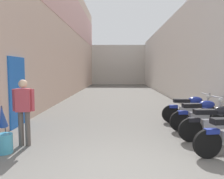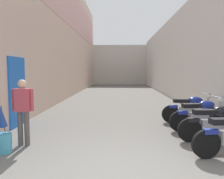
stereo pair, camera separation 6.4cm
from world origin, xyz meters
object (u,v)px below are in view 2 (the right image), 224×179
at_px(umbrella_leaning, 2,116).
at_px(pedestrian_by_doorway, 23,107).
at_px(motorcycle_second, 215,122).
at_px(motorcycle_fourth, 190,108).
at_px(water_jug_beside_first, 4,143).
at_px(motorcycle_third, 201,114).

bearing_deg(umbrella_leaning, pedestrian_by_doorway, -11.05).
height_order(pedestrian_by_doorway, umbrella_leaning, pedestrian_by_doorway).
height_order(motorcycle_second, pedestrian_by_doorway, pedestrian_by_doorway).
bearing_deg(umbrella_leaning, motorcycle_fourth, 23.63).
relative_size(water_jug_beside_first, umbrella_leaning, 0.43).
xyz_separation_m(motorcycle_third, water_jug_beside_first, (-4.89, -1.89, -0.29)).
bearing_deg(motorcycle_fourth, pedestrian_by_doorway, -152.74).
bearing_deg(motorcycle_third, motorcycle_fourth, 90.00).
xyz_separation_m(motorcycle_third, pedestrian_by_doorway, (-4.65, -1.40, 0.42)).
bearing_deg(motorcycle_fourth, water_jug_beside_first, -149.44).
bearing_deg(motorcycle_third, motorcycle_second, -90.00).
relative_size(pedestrian_by_doorway, water_jug_beside_first, 3.74).
distance_m(motorcycle_third, pedestrian_by_doorway, 4.88).
bearing_deg(water_jug_beside_first, motorcycle_second, 10.35).
distance_m(motorcycle_second, motorcycle_fourth, 1.99).
height_order(motorcycle_second, motorcycle_fourth, same).
bearing_deg(pedestrian_by_doorway, motorcycle_fourth, 27.26).
relative_size(motorcycle_second, water_jug_beside_first, 4.41).
relative_size(motorcycle_second, umbrella_leaning, 1.92).
bearing_deg(motorcycle_third, pedestrian_by_doorway, -163.24).
height_order(motorcycle_second, water_jug_beside_first, motorcycle_second).
xyz_separation_m(motorcycle_fourth, pedestrian_by_doorway, (-4.65, -2.40, 0.42)).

